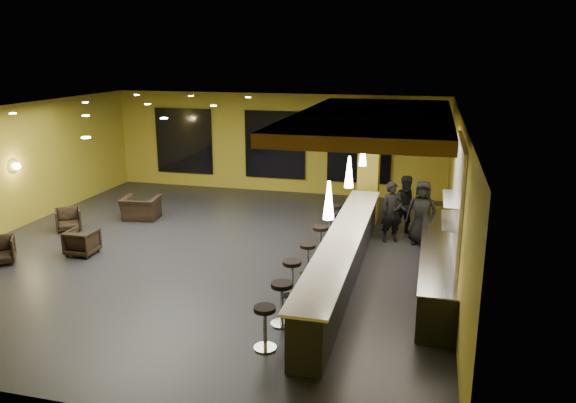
% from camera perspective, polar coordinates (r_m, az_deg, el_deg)
% --- Properties ---
extents(floor, '(12.00, 13.00, 0.10)m').
position_cam_1_polar(floor, '(14.55, -8.18, -5.13)').
color(floor, black).
rests_on(floor, ground).
extents(ceiling, '(12.00, 13.00, 0.10)m').
position_cam_1_polar(ceiling, '(13.73, -8.74, 9.11)').
color(ceiling, black).
extents(wall_back, '(12.00, 0.10, 3.50)m').
position_cam_1_polar(wall_back, '(20.11, -1.25, 5.97)').
color(wall_back, olive).
rests_on(wall_back, floor).
extents(wall_front, '(12.00, 0.10, 3.50)m').
position_cam_1_polar(wall_front, '(8.66, -25.45, -8.07)').
color(wall_front, olive).
rests_on(wall_front, floor).
extents(wall_right, '(0.10, 13.00, 3.50)m').
position_cam_1_polar(wall_right, '(12.99, 17.01, 0.20)').
color(wall_right, olive).
rests_on(wall_right, floor).
extents(wood_soffit, '(3.60, 8.00, 0.28)m').
position_cam_1_polar(wood_soffit, '(13.73, 8.73, 8.32)').
color(wood_soffit, '#A0672E').
rests_on(wood_soffit, ceiling).
extents(window_left, '(2.20, 0.06, 2.40)m').
position_cam_1_polar(window_left, '(21.22, -10.53, 6.07)').
color(window_left, black).
rests_on(window_left, wall_back).
extents(window_center, '(2.20, 0.06, 2.40)m').
position_cam_1_polar(window_center, '(20.01, -1.34, 5.78)').
color(window_center, black).
rests_on(window_center, wall_back).
extents(window_right, '(2.20, 0.06, 2.40)m').
position_cam_1_polar(window_right, '(19.43, 7.25, 5.38)').
color(window_right, black).
rests_on(window_right, wall_back).
extents(tile_backsplash, '(0.06, 3.20, 2.40)m').
position_cam_1_polar(tile_backsplash, '(11.96, 16.84, 0.20)').
color(tile_backsplash, white).
rests_on(tile_backsplash, wall_right).
extents(bar_counter, '(0.60, 8.00, 1.00)m').
position_cam_1_polar(bar_counter, '(12.51, 5.65, -5.77)').
color(bar_counter, black).
rests_on(bar_counter, floor).
extents(bar_top, '(0.78, 8.10, 0.05)m').
position_cam_1_polar(bar_top, '(12.34, 5.72, -3.49)').
color(bar_top, white).
rests_on(bar_top, bar_counter).
extents(prep_counter, '(0.70, 6.00, 0.86)m').
position_cam_1_polar(prep_counter, '(12.89, 14.86, -5.91)').
color(prep_counter, black).
rests_on(prep_counter, floor).
extents(prep_top, '(0.72, 6.00, 0.03)m').
position_cam_1_polar(prep_top, '(12.74, 14.99, -4.00)').
color(prep_top, silver).
rests_on(prep_top, prep_counter).
extents(wall_shelf_lower, '(0.30, 1.50, 0.03)m').
position_cam_1_polar(wall_shelf_lower, '(11.86, 16.05, -1.87)').
color(wall_shelf_lower, silver).
rests_on(wall_shelf_lower, wall_right).
extents(wall_shelf_upper, '(0.30, 1.50, 0.03)m').
position_cam_1_polar(wall_shelf_upper, '(11.74, 16.21, 0.23)').
color(wall_shelf_upper, silver).
rests_on(wall_shelf_upper, wall_right).
extents(column, '(0.60, 0.60, 3.50)m').
position_cam_1_polar(column, '(16.57, 8.23, 3.84)').
color(column, olive).
rests_on(column, floor).
extents(wall_sconce, '(0.22, 0.22, 0.22)m').
position_cam_1_polar(wall_sconce, '(17.52, -25.88, 3.25)').
color(wall_sconce, '#FFE5B2').
rests_on(wall_sconce, wall_left).
extents(pendant_0, '(0.20, 0.20, 0.70)m').
position_cam_1_polar(pendant_0, '(10.06, 4.16, 0.13)').
color(pendant_0, white).
rests_on(pendant_0, wood_soffit).
extents(pendant_1, '(0.20, 0.20, 0.70)m').
position_cam_1_polar(pendant_1, '(12.46, 6.23, 3.01)').
color(pendant_1, white).
rests_on(pendant_1, wood_soffit).
extents(pendant_2, '(0.20, 0.20, 0.70)m').
position_cam_1_polar(pendant_2, '(14.90, 7.63, 4.95)').
color(pendant_2, white).
rests_on(pendant_2, wood_soffit).
extents(staff_a, '(0.70, 0.58, 1.62)m').
position_cam_1_polar(staff_a, '(15.06, 10.50, -1.08)').
color(staff_a, black).
rests_on(staff_a, floor).
extents(staff_b, '(0.97, 0.85, 1.67)m').
position_cam_1_polar(staff_b, '(15.67, 12.00, -0.43)').
color(staff_b, black).
rests_on(staff_b, floor).
extents(staff_c, '(0.88, 0.61, 1.71)m').
position_cam_1_polar(staff_c, '(15.03, 13.44, -1.11)').
color(staff_c, black).
rests_on(staff_c, floor).
extents(armchair_b, '(0.70, 0.72, 0.64)m').
position_cam_1_polar(armchair_b, '(14.93, -20.18, -3.89)').
color(armchair_b, black).
rests_on(armchair_b, floor).
extents(armchair_c, '(0.95, 0.95, 0.63)m').
position_cam_1_polar(armchair_c, '(17.07, -21.42, -1.70)').
color(armchair_c, black).
rests_on(armchair_c, floor).
extents(armchair_d, '(1.17, 1.06, 0.68)m').
position_cam_1_polar(armchair_d, '(17.49, -14.72, -0.65)').
color(armchair_d, black).
rests_on(armchair_d, floor).
extents(bar_stool_0, '(0.40, 0.40, 0.78)m').
position_cam_1_polar(bar_stool_0, '(9.71, -2.37, -12.13)').
color(bar_stool_0, silver).
rests_on(bar_stool_0, floor).
extents(bar_stool_1, '(0.42, 0.42, 0.83)m').
position_cam_1_polar(bar_stool_1, '(10.48, -0.64, -9.77)').
color(bar_stool_1, silver).
rests_on(bar_stool_1, floor).
extents(bar_stool_2, '(0.40, 0.40, 0.80)m').
position_cam_1_polar(bar_stool_2, '(11.58, 0.40, -7.39)').
color(bar_stool_2, silver).
rests_on(bar_stool_2, floor).
extents(bar_stool_3, '(0.37, 0.37, 0.73)m').
position_cam_1_polar(bar_stool_3, '(12.73, 2.01, -5.48)').
color(bar_stool_3, silver).
rests_on(bar_stool_3, floor).
extents(bar_stool_4, '(0.41, 0.41, 0.81)m').
position_cam_1_polar(bar_stool_4, '(13.74, 3.31, -3.71)').
color(bar_stool_4, silver).
rests_on(bar_stool_4, floor).
extents(bar_stool_5, '(0.43, 0.43, 0.84)m').
position_cam_1_polar(bar_stool_5, '(14.73, 4.29, -2.33)').
color(bar_stool_5, silver).
rests_on(bar_stool_5, floor).
extents(bar_stool_6, '(0.40, 0.40, 0.79)m').
position_cam_1_polar(bar_stool_6, '(15.69, 4.70, -1.38)').
color(bar_stool_6, silver).
rests_on(bar_stool_6, floor).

